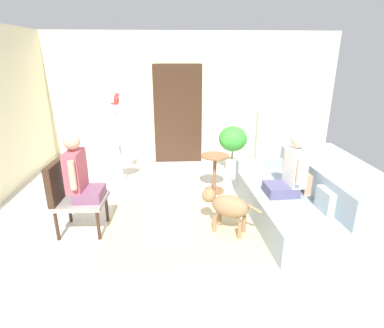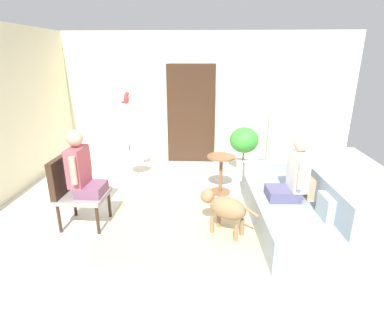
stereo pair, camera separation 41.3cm
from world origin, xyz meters
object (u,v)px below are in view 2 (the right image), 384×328
(round_end_table, at_px, (221,171))
(dog, at_px, (225,207))
(armchair, at_px, (73,187))
(person_on_couch, at_px, (293,175))
(person_on_armchair, at_px, (82,169))
(couch, at_px, (292,206))
(potted_plant, at_px, (244,143))
(bird_cage_stand, at_px, (129,145))
(parrot, at_px, (126,98))
(armoire_cabinet, at_px, (192,113))
(column_lamp, at_px, (271,148))

(round_end_table, distance_m, dog, 1.26)
(armchair, xyz_separation_m, dog, (2.02, -0.14, -0.18))
(person_on_couch, xyz_separation_m, person_on_armchair, (-2.75, -0.09, 0.07))
(couch, relative_size, person_on_couch, 2.49)
(couch, distance_m, round_end_table, 1.38)
(potted_plant, bearing_deg, bird_cage_stand, -163.46)
(person_on_armchair, height_order, parrot, parrot)
(round_end_table, height_order, parrot, parrot)
(person_on_armchair, height_order, potted_plant, person_on_armchair)
(person_on_couch, xyz_separation_m, parrot, (-2.48, 1.40, 0.78))
(person_on_armchair, bearing_deg, person_on_couch, 1.89)
(couch, bearing_deg, armchair, -177.82)
(potted_plant, bearing_deg, person_on_couch, -78.57)
(round_end_table, height_order, armoire_cabinet, armoire_cabinet)
(person_on_couch, bearing_deg, round_end_table, 130.50)
(round_end_table, xyz_separation_m, bird_cage_stand, (-1.60, 0.36, 0.33))
(dog, bearing_deg, parrot, 134.61)
(person_on_couch, relative_size, parrot, 4.25)
(couch, height_order, dog, couch)
(person_on_couch, xyz_separation_m, column_lamp, (0.06, 1.73, -0.15))
(person_on_armchair, bearing_deg, round_end_table, 31.14)
(couch, height_order, bird_cage_stand, bird_cage_stand)
(couch, distance_m, armoire_cabinet, 3.34)
(person_on_couch, bearing_deg, dog, -165.67)
(bird_cage_stand, xyz_separation_m, parrot, (0.01, 0.00, 0.82))
(couch, relative_size, person_on_armchair, 2.45)
(armchair, distance_m, round_end_table, 2.32)
(armchair, xyz_separation_m, column_lamp, (2.97, 1.82, 0.05))
(dog, distance_m, armoire_cabinet, 3.26)
(dog, relative_size, potted_plant, 0.79)
(person_on_couch, distance_m, round_end_table, 1.41)
(parrot, distance_m, armoire_cabinet, 1.90)
(bird_cage_stand, xyz_separation_m, column_lamp, (2.55, 0.33, -0.11))
(bird_cage_stand, bearing_deg, armchair, -105.63)
(potted_plant, height_order, armoire_cabinet, armoire_cabinet)
(bird_cage_stand, bearing_deg, parrot, 0.00)
(round_end_table, height_order, dog, round_end_table)
(round_end_table, bearing_deg, person_on_armchair, -148.86)
(couch, distance_m, potted_plant, 2.07)
(bird_cage_stand, xyz_separation_m, potted_plant, (2.08, 0.62, -0.10))
(couch, height_order, column_lamp, column_lamp)
(round_end_table, distance_m, armoire_cabinet, 2.07)
(person_on_couch, bearing_deg, bird_cage_stand, 150.70)
(dog, bearing_deg, potted_plant, 78.00)
(person_on_couch, distance_m, dog, 0.99)
(couch, relative_size, round_end_table, 3.27)
(armchair, distance_m, person_on_couch, 2.91)
(column_lamp, bearing_deg, armchair, -148.52)
(couch, bearing_deg, potted_plant, 102.81)
(armchair, height_order, round_end_table, armchair)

